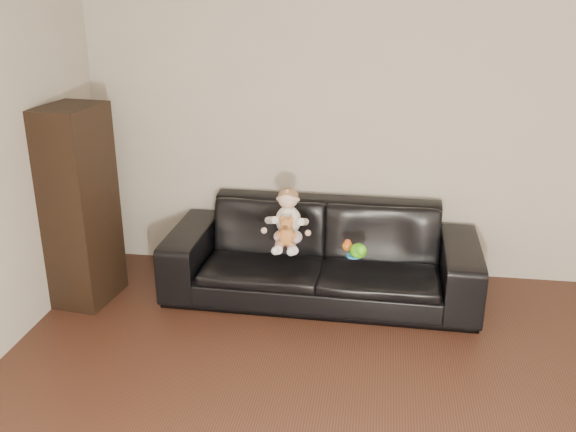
% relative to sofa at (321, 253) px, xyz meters
% --- Properties ---
extents(wall_back, '(5.00, 0.00, 5.00)m').
position_rel_sofa_xyz_m(wall_back, '(0.57, 0.50, 0.96)').
color(wall_back, '#B2A996').
rests_on(wall_back, ground).
extents(sofa, '(2.33, 0.94, 0.68)m').
position_rel_sofa_xyz_m(sofa, '(0.00, 0.00, 0.00)').
color(sofa, black).
rests_on(sofa, floor).
extents(cabinet, '(0.42, 0.54, 1.46)m').
position_rel_sofa_xyz_m(cabinet, '(-1.73, -0.32, 0.39)').
color(cabinet, black).
rests_on(cabinet, floor).
extents(shelf_item, '(0.21, 0.27, 0.28)m').
position_rel_sofa_xyz_m(shelf_item, '(-1.71, -0.32, 0.72)').
color(shelf_item, silver).
rests_on(shelf_item, cabinet).
extents(baby, '(0.32, 0.38, 0.43)m').
position_rel_sofa_xyz_m(baby, '(-0.24, -0.12, 0.30)').
color(baby, silver).
rests_on(baby, sofa).
extents(teddy_bear, '(0.14, 0.14, 0.22)m').
position_rel_sofa_xyz_m(teddy_bear, '(-0.23, -0.25, 0.26)').
color(teddy_bear, '#BA7035').
rests_on(teddy_bear, sofa).
extents(toy_green, '(0.15, 0.17, 0.10)m').
position_rel_sofa_xyz_m(toy_green, '(0.28, -0.28, 0.16)').
color(toy_green, '#4ED118').
rests_on(toy_green, sofa).
extents(toy_rattle, '(0.10, 0.10, 0.08)m').
position_rel_sofa_xyz_m(toy_rattle, '(0.20, -0.18, 0.15)').
color(toy_rattle, orange).
rests_on(toy_rattle, sofa).
extents(toy_blue_disc, '(0.13, 0.13, 0.01)m').
position_rel_sofa_xyz_m(toy_blue_disc, '(0.25, -0.27, 0.11)').
color(toy_blue_disc, '#1879C4').
rests_on(toy_blue_disc, sofa).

